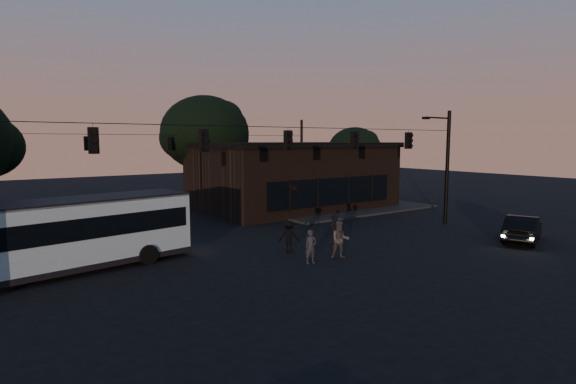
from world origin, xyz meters
TOP-DOWN VIEW (x-y plane):
  - ground at (0.00, 0.00)m, footprint 120.00×120.00m
  - sidewalk_far_right at (12.00, 14.00)m, footprint 14.00×10.00m
  - building at (9.00, 15.97)m, footprint 15.40×10.41m
  - tree_behind at (4.00, 22.00)m, footprint 7.60×7.60m
  - tree_right at (18.00, 18.00)m, footprint 5.20×5.20m
  - signal_rig_near at (0.00, 4.00)m, footprint 26.24×0.30m
  - signal_rig_far at (0.00, 20.00)m, footprint 26.24×0.30m
  - bus at (-9.97, 6.39)m, footprint 11.25×4.13m
  - car at (11.72, -1.82)m, footprint 4.73×3.06m
  - pedestrian_a at (-0.52, 1.50)m, footprint 0.62×0.47m
  - pedestrian_b at (1.18, 1.41)m, footprint 1.09×1.03m
  - pedestrian_c at (2.56, 3.37)m, footprint 1.08×0.68m
  - pedestrian_d at (-0.16, 3.69)m, footprint 1.17×1.15m

SIDE VIEW (x-z plane):
  - ground at x=0.00m, z-range 0.00..0.00m
  - sidewalk_far_right at x=12.00m, z-range 0.00..0.15m
  - car at x=11.72m, z-range 0.00..1.47m
  - pedestrian_a at x=-0.52m, z-range 0.00..1.55m
  - pedestrian_d at x=-0.16m, z-range 0.00..1.61m
  - pedestrian_c at x=2.56m, z-range 0.00..1.72m
  - pedestrian_b at x=1.18m, z-range 0.00..1.79m
  - bus at x=-9.97m, z-range 0.19..3.29m
  - building at x=9.00m, z-range 0.01..5.41m
  - signal_rig_far at x=0.00m, z-range 0.45..7.95m
  - signal_rig_near at x=0.00m, z-range 0.70..8.20m
  - tree_right at x=18.00m, z-range 1.20..8.06m
  - tree_behind at x=4.00m, z-range 1.48..10.91m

